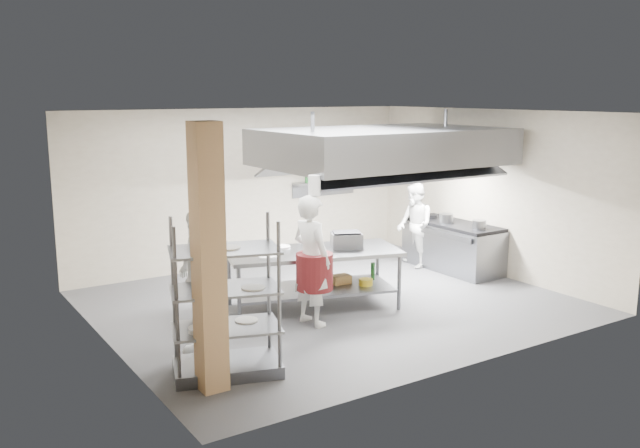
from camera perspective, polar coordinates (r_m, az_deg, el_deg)
floor at (r=10.84m, az=0.99°, el=-6.66°), size 7.00×7.00×0.00m
ceiling at (r=10.33m, az=1.04°, el=9.40°), size 7.00×7.00×0.00m
wall_back at (r=13.05m, az=-6.37°, el=3.07°), size 7.00×0.00×7.00m
wall_left at (r=9.04m, az=-17.72°, el=-0.94°), size 0.00×6.00×6.00m
wall_right at (r=12.75m, az=14.19°, el=2.61°), size 0.00×6.00×6.00m
column at (r=7.48m, az=-9.37°, el=-3.00°), size 0.30×0.30×3.00m
exhaust_hood at (r=11.45m, az=5.34°, el=6.51°), size 4.00×2.50×0.60m
hood_strip_a at (r=10.95m, az=1.59°, el=4.67°), size 1.60×0.12×0.04m
hood_strip_b at (r=12.06m, az=8.69°, el=5.13°), size 1.60×0.12×0.04m
wall_shelf at (r=13.81m, az=0.63°, el=3.57°), size 1.50×0.28×0.04m
island at (r=10.50m, az=-0.56°, el=-4.65°), size 2.84×1.82×0.91m
island_worktop at (r=10.39m, az=-0.57°, el=-2.39°), size 2.84×1.82×0.06m
island_undershelf at (r=10.54m, az=-0.56°, el=-5.46°), size 2.60×1.65×0.04m
pass_rack at (r=8.02m, az=-7.97°, el=-6.17°), size 1.41×1.08×1.88m
cooking_range at (r=12.99m, az=11.09°, el=-1.95°), size 0.80×2.00×0.84m
range_top at (r=12.90m, az=11.17°, el=-0.01°), size 0.78×1.96×0.06m
chef_head at (r=9.63m, az=-0.74°, el=-3.07°), size 0.56×0.75×1.89m
chef_line at (r=12.98m, az=7.98°, el=-0.12°), size 0.83×0.94×1.61m
chef_plating at (r=8.58m, az=-10.00°, el=-4.92°), size 0.52×1.14×1.92m
griddle at (r=10.56m, az=2.24°, el=-1.38°), size 0.58×0.53×0.23m
wicker_basket at (r=10.74m, az=1.74°, el=-4.67°), size 0.32×0.23×0.13m
stockpot at (r=12.78m, az=10.57°, el=0.46°), size 0.26×0.26×0.18m
plate_stack at (r=8.12m, az=-7.91°, el=-8.45°), size 0.28×0.28×0.05m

